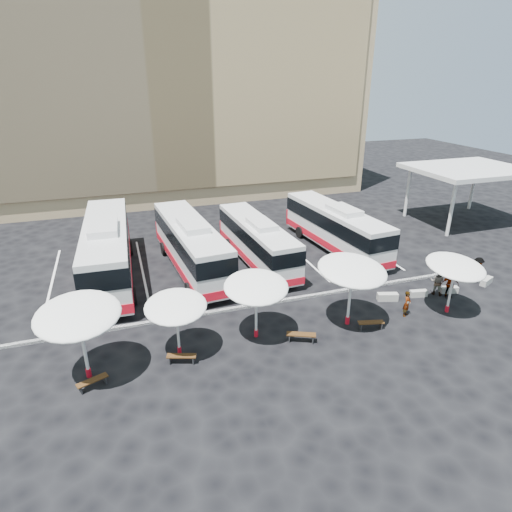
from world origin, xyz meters
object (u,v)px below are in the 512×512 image
object	(u,v)px
wood_bench_3	(371,323)
conc_bench_3	(486,281)
sunshade_0	(78,315)
passenger_2	(450,284)
passenger_0	(407,304)
passenger_3	(477,270)
wood_bench_0	(92,382)
bus_2	(257,240)
conc_bench_2	(449,290)
sunshade_3	(352,270)
conc_bench_0	(388,297)
passenger_1	(438,282)
sunshade_4	(455,267)
bus_3	(335,226)
conc_bench_1	(418,293)
wood_bench_2	(301,336)
bus_1	(190,244)
wood_bench_1	(182,357)
sunshade_2	(256,287)
sunshade_1	(176,307)
bus_0	(107,248)

from	to	relation	value
wood_bench_3	conc_bench_3	bearing A→B (deg)	12.62
sunshade_0	passenger_2	world-z (taller)	sunshade_0
passenger_0	passenger_3	xyz separation A→B (m)	(7.23, 2.24, 0.12)
wood_bench_0	passenger_0	distance (m)	17.30
bus_2	conc_bench_2	world-z (taller)	bus_2
bus_2	sunshade_3	distance (m)	10.18
conc_bench_0	conc_bench_2	world-z (taller)	conc_bench_0
bus_2	passenger_1	world-z (taller)	bus_2
sunshade_4	passenger_0	world-z (taller)	sunshade_4
bus_3	conc_bench_1	world-z (taller)	bus_3
passenger_2	wood_bench_2	bearing A→B (deg)	-144.78
bus_1	sunshade_4	bearing A→B (deg)	-43.79
wood_bench_0	passenger_3	size ratio (longest dim) A/B	0.79
sunshade_0	wood_bench_1	xyz separation A→B (m)	(4.29, -0.34, -2.97)
conc_bench_1	passenger_3	distance (m)	5.07
wood_bench_3	passenger_0	size ratio (longest dim) A/B	0.95
wood_bench_0	sunshade_3	bearing A→B (deg)	4.90
wood_bench_2	passenger_0	distance (m)	6.93
bus_3	passenger_1	xyz separation A→B (m)	(2.56, -9.03, -1.03)
conc_bench_2	wood_bench_2	bearing A→B (deg)	-169.78
passenger_0	passenger_1	world-z (taller)	passenger_1
bus_2	sunshade_2	distance (m)	10.00
sunshade_1	conc_bench_0	bearing A→B (deg)	6.13
sunshade_2	sunshade_4	bearing A→B (deg)	-5.46
bus_2	sunshade_0	xyz separation A→B (m)	(-11.65, -10.12, 1.52)
bus_2	bus_3	size ratio (longest dim) A/B	0.93
bus_0	passenger_0	size ratio (longest dim) A/B	8.63
wood_bench_2	passenger_3	bearing A→B (deg)	11.01
sunshade_2	bus_3	bearing A→B (deg)	45.08
wood_bench_1	passenger_2	xyz separation A→B (m)	(17.13, 1.41, 0.57)
conc_bench_0	passenger_3	size ratio (longest dim) A/B	0.70
sunshade_3	bus_1	bearing A→B (deg)	124.77
sunshade_4	conc_bench_0	bearing A→B (deg)	137.76
wood_bench_3	conc_bench_2	world-z (taller)	wood_bench_3
sunshade_0	passenger_1	bearing A→B (deg)	4.49
bus_0	passenger_3	bearing A→B (deg)	-18.35
sunshade_4	wood_bench_2	distance (m)	9.86
sunshade_1	bus_3	bearing A→B (deg)	35.82
sunshade_4	wood_bench_0	size ratio (longest dim) A/B	2.73
sunshade_0	sunshade_4	distance (m)	20.08
bus_0	sunshade_4	xyz separation A→B (m)	(18.87, -11.29, 0.76)
sunshade_3	passenger_2	world-z (taller)	sunshade_3
wood_bench_1	conc_bench_3	distance (m)	20.98
sunshade_2	conc_bench_3	xyz separation A→B (m)	(16.69, 1.03, -2.77)
bus_1	wood_bench_0	distance (m)	13.14
bus_0	conc_bench_1	distance (m)	20.73
passenger_0	passenger_1	xyz separation A→B (m)	(3.50, 1.63, 0.10)
bus_2	passenger_0	xyz separation A→B (m)	(5.81, -10.11, -1.01)
sunshade_0	conc_bench_2	world-z (taller)	sunshade_0
sunshade_2	conc_bench_1	bearing A→B (deg)	5.22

